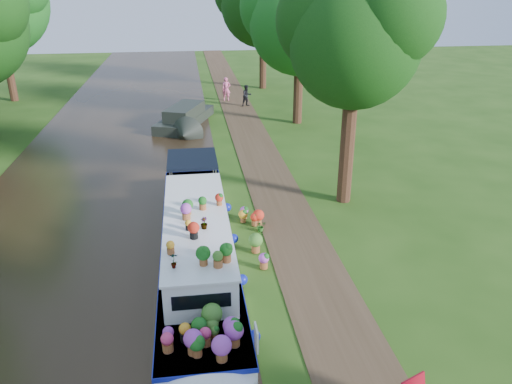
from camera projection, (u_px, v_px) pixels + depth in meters
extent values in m
plane|color=#244912|center=(263.00, 242.00, 17.20)|extent=(100.00, 100.00, 0.00)
cube|color=black|center=(83.00, 254.00, 16.43)|extent=(10.00, 100.00, 0.02)
cube|color=#43311F|center=(297.00, 239.00, 17.35)|extent=(2.20, 100.00, 0.03)
cube|color=white|center=(197.00, 248.00, 16.03)|extent=(2.20, 12.00, 0.75)
cube|color=#101C9B|center=(197.00, 239.00, 15.91)|extent=(2.24, 12.04, 0.12)
cube|color=white|center=(197.00, 235.00, 14.95)|extent=(1.80, 7.00, 1.05)
cube|color=white|center=(196.00, 218.00, 14.73)|extent=(1.90, 7.10, 0.06)
cube|color=black|center=(227.00, 231.00, 15.04)|extent=(0.03, 6.40, 0.38)
cube|color=black|center=(166.00, 234.00, 14.80)|extent=(0.03, 6.40, 0.38)
cube|color=black|center=(192.00, 159.00, 19.35)|extent=(1.90, 2.40, 0.10)
cube|color=white|center=(256.00, 338.00, 11.00)|extent=(0.04, 0.45, 0.55)
imported|color=#16531A|center=(174.00, 260.00, 12.06)|extent=(0.23, 0.17, 0.42)
imported|color=#16531A|center=(204.00, 223.00, 13.98)|extent=(0.27, 0.27, 0.35)
cylinder|color=#341C11|center=(347.00, 148.00, 19.52)|extent=(0.56, 0.56, 4.55)
sphere|color=#0E340D|center=(355.00, 43.00, 17.97)|extent=(4.80, 4.80, 4.80)
sphere|color=#0E340D|center=(391.00, 16.00, 17.06)|extent=(3.60, 3.60, 3.60)
sphere|color=#0E340D|center=(327.00, 20.00, 18.34)|extent=(3.84, 3.84, 3.84)
cylinder|color=#341C11|center=(298.00, 92.00, 30.67)|extent=(0.56, 0.56, 3.85)
sphere|color=#16531A|center=(300.00, 24.00, 29.09)|extent=(6.00, 6.00, 6.00)
sphere|color=#16531A|center=(326.00, 2.00, 27.95)|extent=(4.50, 4.50, 4.50)
sphere|color=#16531A|center=(280.00, 6.00, 29.55)|extent=(4.80, 4.80, 4.80)
cylinder|color=#341C11|center=(263.00, 62.00, 40.55)|extent=(0.56, 0.56, 4.20)
sphere|color=#0E340D|center=(263.00, 4.00, 38.81)|extent=(6.60, 6.60, 6.60)
cylinder|color=#341C11|center=(9.00, 71.00, 36.26)|extent=(0.56, 0.56, 4.38)
cube|color=#222722|center=(185.00, 119.00, 30.95)|extent=(3.87, 6.16, 0.59)
cube|color=#222722|center=(184.00, 111.00, 30.25)|extent=(2.62, 3.73, 0.69)
imported|color=#CE549E|center=(226.00, 89.00, 36.78)|extent=(0.65, 0.47, 1.68)
imported|color=black|center=(247.00, 96.00, 35.14)|extent=(0.88, 0.79, 1.49)
imported|color=#265F1C|center=(261.00, 226.00, 17.86)|extent=(0.43, 0.40, 0.39)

